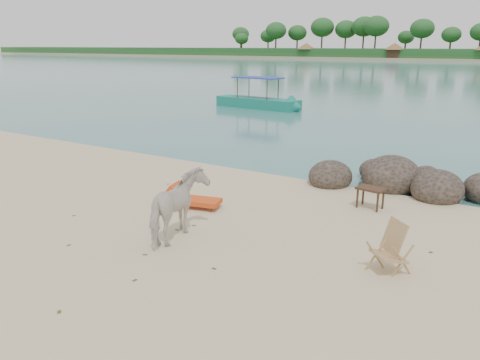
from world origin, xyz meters
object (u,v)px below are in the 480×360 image
(boulders, at_px, (407,182))
(boat_near, at_px, (258,82))
(cow, at_px, (179,208))
(side_table, at_px, (370,199))
(deck_chair, at_px, (389,250))
(lounge_chair, at_px, (194,199))

(boulders, height_order, boat_near, boat_near)
(boulders, bearing_deg, cow, -117.57)
(side_table, height_order, deck_chair, deck_chair)
(lounge_chair, bearing_deg, boat_near, 101.45)
(boulders, distance_m, lounge_chair, 6.47)
(side_table, distance_m, boat_near, 21.36)
(side_table, height_order, lounge_chair, side_table)
(deck_chair, distance_m, boat_near, 24.91)
(boat_near, bearing_deg, side_table, -46.02)
(lounge_chair, relative_size, boat_near, 0.25)
(boulders, bearing_deg, boat_near, 132.99)
(side_table, distance_m, lounge_chair, 4.70)
(cow, bearing_deg, boat_near, -76.51)
(side_table, xyz_separation_m, lounge_chair, (-4.04, -2.40, -0.02))
(boat_near, bearing_deg, boulders, -40.98)
(side_table, distance_m, deck_chair, 3.70)
(lounge_chair, height_order, deck_chair, deck_chair)
(deck_chair, relative_size, boat_near, 0.13)
(deck_chair, bearing_deg, boulders, 141.70)
(boulders, distance_m, side_table, 2.33)
(boulders, relative_size, lounge_chair, 3.65)
(side_table, xyz_separation_m, deck_chair, (1.40, -3.42, 0.19))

